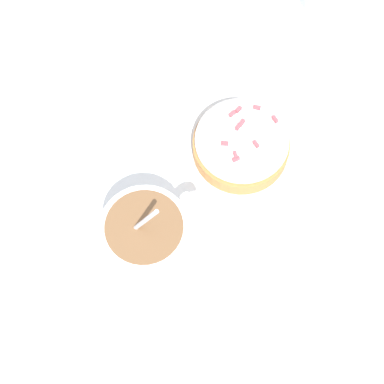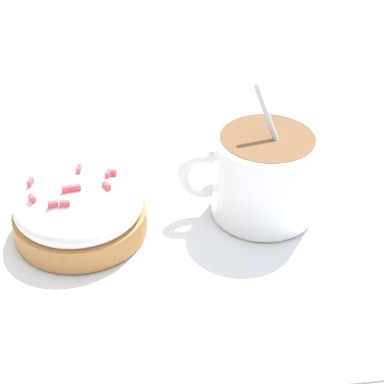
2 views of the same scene
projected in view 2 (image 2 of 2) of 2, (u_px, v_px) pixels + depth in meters
name	position (u px, v px, depth m)	size (l,w,h in m)	color
ground_plane	(174.00, 218.00, 0.50)	(3.00, 3.00, 0.00)	#B2B2B7
paper_napkin	(174.00, 217.00, 0.49)	(0.38, 0.38, 0.00)	white
coffee_cup	(263.00, 172.00, 0.48)	(0.10, 0.08, 0.10)	white
frosted_pastry	(79.00, 207.00, 0.47)	(0.10, 0.10, 0.05)	#B2753D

